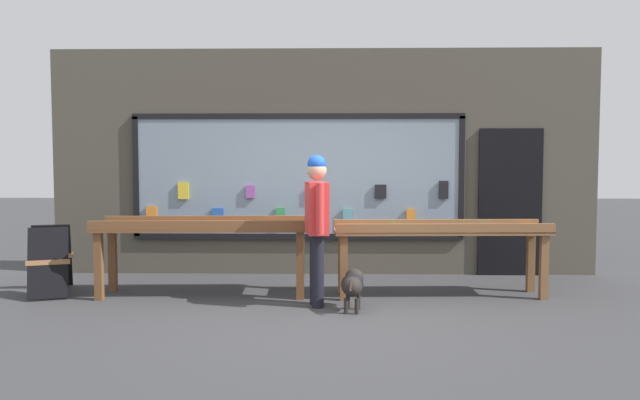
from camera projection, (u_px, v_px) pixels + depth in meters
The scene contains 7 objects.
ground_plane at pixel (320, 313), 6.75m from camera, with size 40.00×40.00×0.00m, color #38383A.
shopfront_facade at pixel (324, 164), 9.03m from camera, with size 7.83×0.29×3.24m.
display_table_left at pixel (203, 233), 7.60m from camera, with size 2.60×0.80×0.95m.
display_table_right at pixel (441, 236), 7.55m from camera, with size 2.60×0.70×0.91m.
person_browsing at pixel (317, 218), 7.01m from camera, with size 0.29×0.67×1.71m.
small_dog at pixel (353, 284), 6.83m from camera, with size 0.28×0.58×0.44m.
sandwich_board_sign at pixel (50, 259), 7.68m from camera, with size 0.70×0.93×0.83m.
Camera 1 is at (0.14, -6.65, 1.66)m, focal length 35.00 mm.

